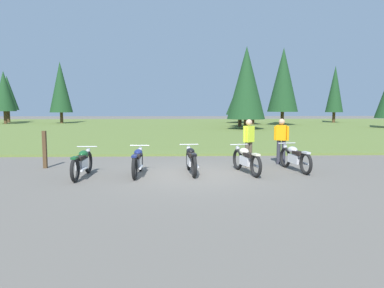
% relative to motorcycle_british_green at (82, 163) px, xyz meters
% --- Properties ---
extents(ground_plane, '(140.00, 140.00, 0.00)m').
position_rel_motorcycle_british_green_xyz_m(ground_plane, '(3.32, 0.26, -0.44)').
color(ground_plane, '#605B54').
extents(grass_moorland, '(80.00, 44.00, 0.10)m').
position_rel_motorcycle_british_green_xyz_m(grass_moorland, '(3.32, 26.52, -0.39)').
color(grass_moorland, '#5B7033').
rests_on(grass_moorland, ground).
extents(forest_treeline, '(43.88, 17.45, 8.46)m').
position_rel_motorcycle_british_green_xyz_m(forest_treeline, '(6.21, 29.35, 3.62)').
color(forest_treeline, '#47331E').
rests_on(forest_treeline, ground).
extents(motorcycle_british_green, '(0.62, 2.10, 0.88)m').
position_rel_motorcycle_british_green_xyz_m(motorcycle_british_green, '(0.00, 0.00, 0.00)').
color(motorcycle_british_green, black).
rests_on(motorcycle_british_green, ground).
extents(motorcycle_navy, '(0.62, 2.10, 0.88)m').
position_rel_motorcycle_british_green_xyz_m(motorcycle_navy, '(1.62, 0.28, 0.00)').
color(motorcycle_navy, black).
rests_on(motorcycle_navy, ground).
extents(motorcycle_black, '(0.62, 2.10, 0.88)m').
position_rel_motorcycle_british_green_xyz_m(motorcycle_black, '(3.28, 0.52, 0.00)').
color(motorcycle_black, black).
rests_on(motorcycle_black, ground).
extents(motorcycle_cream, '(0.74, 2.07, 0.88)m').
position_rel_motorcycle_british_green_xyz_m(motorcycle_cream, '(5.02, 0.46, 0.00)').
color(motorcycle_cream, black).
rests_on(motorcycle_cream, ground).
extents(motorcycle_silver, '(0.68, 2.09, 0.88)m').
position_rel_motorcycle_british_green_xyz_m(motorcycle_silver, '(6.71, 0.83, 0.00)').
color(motorcycle_silver, black).
rests_on(motorcycle_silver, ground).
extents(rider_near_row_end, '(0.44, 0.40, 1.67)m').
position_rel_motorcycle_british_green_xyz_m(rider_near_row_end, '(5.34, 1.67, 0.51)').
color(rider_near_row_end, '#4C4233').
rests_on(rider_near_row_end, ground).
extents(rider_checking_bike, '(0.50, 0.36, 1.67)m').
position_rel_motorcycle_british_green_xyz_m(rider_checking_bike, '(6.65, 2.25, 0.51)').
color(rider_checking_bike, '#2D2D38').
rests_on(rider_checking_bike, ground).
extents(trail_marker_post, '(0.12, 0.12, 1.28)m').
position_rel_motorcycle_british_green_xyz_m(trail_marker_post, '(-1.70, 1.70, 0.20)').
color(trail_marker_post, '#47331E').
rests_on(trail_marker_post, ground).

